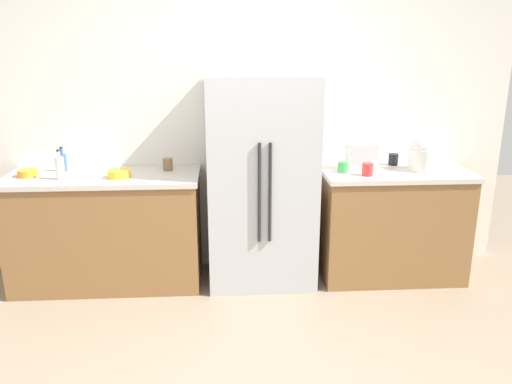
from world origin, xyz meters
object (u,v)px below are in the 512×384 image
Objects in this scene: cup_c at (343,167)px; bowl_b at (119,174)px; bottle_b at (60,168)px; cup_d at (393,159)px; toaster at (361,156)px; cup_a at (168,164)px; bowl_a at (28,173)px; bottle_a at (63,162)px; cup_b at (368,169)px; refrigerator at (262,182)px; rice_cooker at (424,154)px.

bowl_b is (-1.77, -0.04, -0.01)m from cup_c.
cup_d is at bearing 6.64° from bottle_b.
cup_c is at bearing -147.16° from toaster.
cup_a reaches higher than cup_d.
bowl_b is (-2.26, -0.28, -0.02)m from cup_d.
cup_d is (2.70, 0.31, -0.05)m from bottle_b.
bowl_b reaches higher than bowl_a.
bottle_a is 2.27m from cup_c.
cup_c reaches higher than bowl_b.
cup_b reaches higher than bowl_b.
cup_a is 0.41m from bowl_b.
toaster is 2.46× the size of cup_a.
cup_d is at bearing 3.87° from bowl_a.
bowl_a is (-2.49, 0.04, -0.02)m from cup_c.
bottle_a reaches higher than cup_b.
cup_d reaches higher than bowl_a.
cup_c is at bearing -154.11° from cup_d.
cup_a is 1.03× the size of cup_d.
cup_b reaches higher than cup_d.
bowl_a is at bearing -173.24° from cup_a.
bottle_a is at bearing 32.97° from bowl_a.
refrigerator is at bearing -5.34° from bottle_a.
bottle_a is (-1.61, 0.15, 0.15)m from refrigerator.
refrigerator reaches higher than rice_cooker.
bowl_b is (-0.35, -0.21, -0.02)m from cup_a.
refrigerator is 0.85m from toaster.
bottle_a reaches higher than cup_c.
toaster is 1.18× the size of bottle_a.
bottle_b is at bearing 179.16° from cup_b.
cup_c is 0.55m from cup_d.
refrigerator is at bearing -179.79° from rice_cooker.
cup_b is (-0.50, -0.15, -0.08)m from rice_cooker.
cup_a is at bearing 6.76° from bowl_a.
bowl_a is (-2.67, -0.07, -0.08)m from toaster.
bowl_b is (0.44, 0.03, -0.06)m from bottle_b.
refrigerator is 19.35× the size of cup_c.
cup_a is at bearing -1.43° from bottle_a.
cup_b is at bearing -163.34° from rice_cooker.
cup_d is (0.32, 0.13, -0.06)m from toaster.
bottle_a is 2.29× the size of cup_c.
cup_a is at bearing 170.19° from cup_b.
bottle_a is at bearing -178.90° from cup_d.
cup_d is at bearing 10.06° from refrigerator.
rice_cooker is at bearing -3.41° from cup_a.
bowl_a is at bearing 173.53° from bowl_b.
toaster is 0.23m from cup_b.
toaster is 1.95m from bowl_b.
cup_c is at bearing -4.71° from bottle_a.
bottle_b is 2.21m from cup_c.
cup_b is at bearing -9.81° from cup_a.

